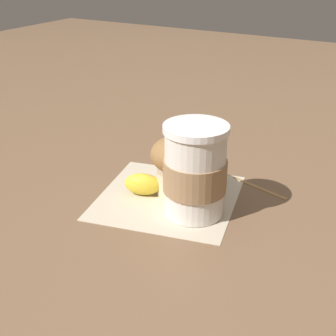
% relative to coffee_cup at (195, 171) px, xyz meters
% --- Properties ---
extents(ground_plane, '(3.00, 3.00, 0.00)m').
position_rel_coffee_cup_xyz_m(ground_plane, '(0.06, -0.02, -0.07)').
color(ground_plane, brown).
extents(paper_napkin, '(0.26, 0.26, 0.00)m').
position_rel_coffee_cup_xyz_m(paper_napkin, '(0.06, -0.02, -0.07)').
color(paper_napkin, beige).
rests_on(paper_napkin, ground_plane).
extents(coffee_cup, '(0.10, 0.10, 0.14)m').
position_rel_coffee_cup_xyz_m(coffee_cup, '(0.00, 0.00, 0.00)').
color(coffee_cup, silver).
rests_on(coffee_cup, paper_napkin).
extents(muffin, '(0.09, 0.09, 0.10)m').
position_rel_coffee_cup_xyz_m(muffin, '(0.05, -0.04, -0.01)').
color(muffin, beige).
rests_on(muffin, paper_napkin).
extents(banana, '(0.14, 0.15, 0.04)m').
position_rel_coffee_cup_xyz_m(banana, '(0.06, -0.05, -0.05)').
color(banana, yellow).
rests_on(banana, paper_napkin).
extents(wooden_stirrer, '(0.11, 0.04, 0.00)m').
position_rel_coffee_cup_xyz_m(wooden_stirrer, '(-0.06, -0.13, -0.07)').
color(wooden_stirrer, '#9E7547').
rests_on(wooden_stirrer, ground_plane).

